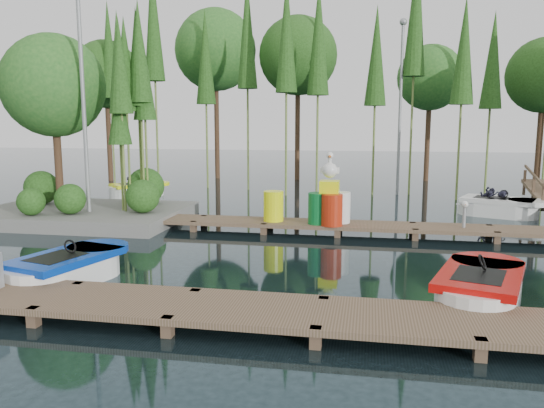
% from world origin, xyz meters
% --- Properties ---
extents(ground_plane, '(90.00, 90.00, 0.00)m').
position_xyz_m(ground_plane, '(0.00, 0.00, 0.00)').
color(ground_plane, '#1C2F35').
extents(near_dock, '(18.00, 1.50, 0.50)m').
position_xyz_m(near_dock, '(0.00, -4.50, 0.23)').
color(near_dock, brown).
rests_on(near_dock, ground).
extents(far_dock, '(15.00, 1.20, 0.50)m').
position_xyz_m(far_dock, '(1.00, 2.50, 0.23)').
color(far_dock, brown).
rests_on(far_dock, ground).
extents(island, '(6.20, 4.20, 6.75)m').
position_xyz_m(island, '(-6.30, 3.29, 3.18)').
color(island, slate).
rests_on(island, ground).
extents(tree_screen, '(34.42, 18.53, 10.31)m').
position_xyz_m(tree_screen, '(-2.04, 10.60, 6.12)').
color(tree_screen, '#48301E').
rests_on(tree_screen, ground).
extents(lamp_island, '(0.30, 0.30, 7.25)m').
position_xyz_m(lamp_island, '(-5.50, 2.50, 4.26)').
color(lamp_island, gray).
rests_on(lamp_island, ground).
extents(lamp_rear, '(0.30, 0.30, 7.25)m').
position_xyz_m(lamp_rear, '(4.00, 11.00, 4.26)').
color(lamp_rear, gray).
rests_on(lamp_rear, ground).
extents(boat_blue, '(1.87, 2.91, 0.90)m').
position_xyz_m(boat_blue, '(-2.87, -2.99, 0.26)').
color(boat_blue, white).
rests_on(boat_blue, ground).
extents(boat_red, '(2.04, 3.02, 0.93)m').
position_xyz_m(boat_red, '(4.72, -2.86, 0.27)').
color(boat_red, white).
rests_on(boat_red, ground).
extents(boat_yellow_far, '(2.64, 2.63, 1.29)m').
position_xyz_m(boat_yellow_far, '(-6.68, 8.51, 0.27)').
color(boat_yellow_far, white).
rests_on(boat_yellow_far, ground).
extents(boat_white_far, '(3.09, 2.25, 1.33)m').
position_xyz_m(boat_white_far, '(7.06, 6.29, 0.30)').
color(boat_white_far, white).
rests_on(boat_white_far, ground).
extents(yellow_barrel, '(0.57, 0.57, 0.85)m').
position_xyz_m(yellow_barrel, '(0.17, 2.50, 0.73)').
color(yellow_barrel, '#F1FF0D').
rests_on(yellow_barrel, far_dock).
extents(drum_cluster, '(1.14, 1.05, 1.97)m').
position_xyz_m(drum_cluster, '(1.78, 2.35, 0.88)').
color(drum_cluster, '#0B6628').
rests_on(drum_cluster, far_dock).
extents(seagull_post, '(0.45, 0.24, 0.71)m').
position_xyz_m(seagull_post, '(5.32, 2.50, 0.78)').
color(seagull_post, gray).
rests_on(seagull_post, far_dock).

